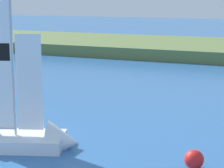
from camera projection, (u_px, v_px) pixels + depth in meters
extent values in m
cube|color=#5B703D|center=(224.00, 49.00, 38.39)|extent=(80.00, 12.93, 0.97)
cube|color=silver|center=(4.00, 141.00, 14.63)|extent=(4.33, 2.86, 0.43)
cone|color=silver|center=(63.00, 142.00, 14.50)|extent=(1.43, 1.69, 1.43)
cylinder|color=#B7B7BC|center=(12.00, 56.00, 14.04)|extent=(0.08, 0.08, 5.36)
cube|color=white|center=(29.00, 83.00, 14.18)|extent=(0.82, 0.32, 3.21)
sphere|color=red|center=(194.00, 159.00, 12.73)|extent=(0.58, 0.58, 0.58)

